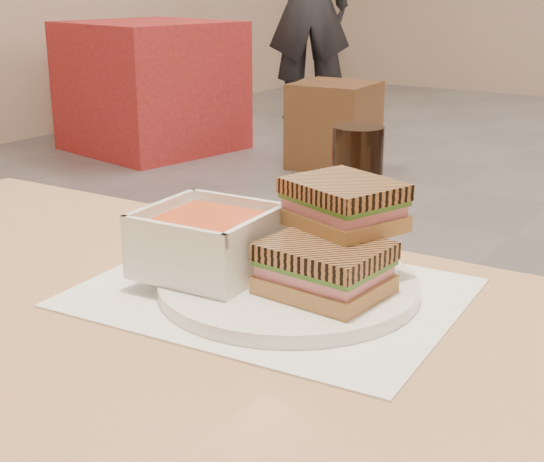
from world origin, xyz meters
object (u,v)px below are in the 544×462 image
Objects in this scene: plate at (289,286)px; soup_bowl at (208,244)px; bg_chair_0r at (334,125)px; cola_glass at (357,180)px; bg_chair_0l at (211,111)px; bg_table_0 at (151,86)px; panini_lower at (325,268)px; main_table at (159,447)px; patron_a at (309,5)px.

soup_bowl reaches higher than plate.
bg_chair_0r is at bearing 117.32° from soup_bowl.
cola_glass is 4.41m from bg_chair_0l.
bg_table_0 is at bearing 133.27° from soup_bowl.
bg_table_0 is (-3.06, 3.14, -0.35)m from plate.
panini_lower is at bearing -12.21° from plate.
cola_glass reaches higher than soup_bowl.
main_table is 10.06× the size of panini_lower.
cola_glass is 3.63m from bg_chair_0r.
bg_chair_0r is (-1.87, 3.35, -0.55)m from panini_lower.
bg_chair_0l is 1.31m from patron_a.
cola_glass is at bearing 80.19° from soup_bowl.
patron_a is (0.25, 1.52, 0.47)m from bg_table_0.
bg_table_0 reaches higher than plate.
soup_bowl is at bearing -46.73° from bg_table_0.
bg_chair_0l is (-2.90, 3.53, -0.55)m from plate.
cola_glass reaches higher than main_table.
bg_table_0 is at bearing 134.68° from panini_lower.
main_table is 2.90× the size of bg_chair_0l.
plate is 4.40m from bg_table_0.
panini_lower is 0.25m from cola_glass.
panini_lower is 0.25× the size of bg_chair_0r.
bg_table_0 is at bearing 132.47° from main_table.
cola_glass is 5.23m from patron_a.
panini_lower is at bearing -45.32° from bg_table_0.
cola_glass is 0.13× the size of bg_table_0.
patron_a reaches higher than panini_lower.
soup_bowl is (-0.04, 0.13, 0.16)m from main_table.
patron_a is (-2.86, 4.67, 0.08)m from panini_lower.
patron_a is at bearing 121.12° from plate.
soup_bowl is 0.26m from cola_glass.
bg_chair_0l is at bearing 128.29° from soup_bowl.
soup_bowl is (-0.09, -0.03, 0.04)m from plate.
patron_a is at bearing 119.87° from main_table.
panini_lower is 0.29× the size of bg_chair_0l.
bg_chair_0l is (0.17, 0.40, -0.19)m from bg_table_0.
patron_a is at bearing 80.63° from bg_table_0.
bg_table_0 reaches higher than bg_chair_0l.
soup_bowl is 3.83m from bg_chair_0r.
panini_lower is at bearing -60.79° from bg_chair_0r.
plate is 0.55× the size of bg_chair_0r.
patron_a is (-2.81, 4.66, 0.12)m from plate.
soup_bowl is 0.08× the size of patron_a.
bg_table_0 is 1.26m from bg_chair_0r.
panini_lower is at bearing 58.16° from main_table.
main_table is at bearing -63.04° from bg_chair_0r.
cola_glass is at bearing -57.99° from patron_a.
plate is at bearing -58.88° from patron_a.
bg_table_0 is 1.61m from patron_a.
cola_glass reaches higher than bg_chair_0r.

